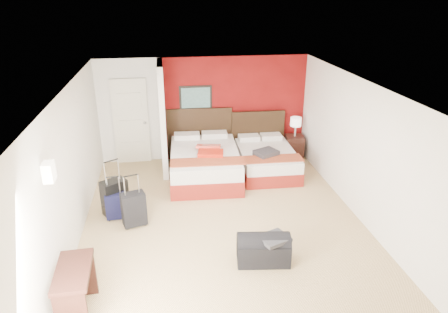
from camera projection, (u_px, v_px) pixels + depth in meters
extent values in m
plane|color=#D6BA83|center=(224.00, 225.00, 7.34)|extent=(6.50, 6.50, 0.00)
cube|color=white|center=(204.00, 109.00, 9.83)|extent=(5.00, 0.04, 2.50)
cube|color=white|center=(70.00, 170.00, 6.52)|extent=(0.04, 6.50, 2.50)
cube|color=black|center=(196.00, 98.00, 9.63)|extent=(0.78, 0.03, 0.58)
cube|color=white|center=(49.00, 172.00, 4.92)|extent=(0.12, 0.20, 0.24)
cube|color=maroon|center=(235.00, 108.00, 9.92)|extent=(3.50, 0.04, 2.50)
cube|color=silver|center=(163.00, 118.00, 9.11)|extent=(0.12, 1.20, 2.50)
cube|color=silver|center=(131.00, 122.00, 9.63)|extent=(0.82, 0.06, 2.05)
cube|color=silver|center=(205.00, 164.00, 9.06)|extent=(1.61, 2.22, 0.64)
cube|color=silver|center=(267.00, 161.00, 9.37)|extent=(1.29, 1.81, 0.53)
cube|color=red|center=(210.00, 150.00, 8.84)|extent=(0.66, 0.82, 0.09)
cube|color=#343338|center=(266.00, 153.00, 8.96)|extent=(0.59, 0.55, 0.11)
cube|color=black|center=(294.00, 147.00, 10.08)|extent=(0.47, 0.47, 0.60)
cylinder|color=white|center=(295.00, 127.00, 9.87)|extent=(0.32, 0.32, 0.47)
cube|color=black|center=(115.00, 199.00, 7.54)|extent=(0.53, 0.48, 0.67)
cube|color=black|center=(134.00, 210.00, 7.21)|extent=(0.47, 0.37, 0.61)
cube|color=black|center=(116.00, 207.00, 7.45)|extent=(0.36, 0.23, 0.49)
cube|color=black|center=(263.00, 250.00, 6.28)|extent=(0.86, 0.53, 0.41)
cube|color=#323236|center=(274.00, 238.00, 6.17)|extent=(0.53, 0.50, 0.06)
cube|color=black|center=(76.00, 292.00, 5.21)|extent=(0.46, 0.87, 0.71)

